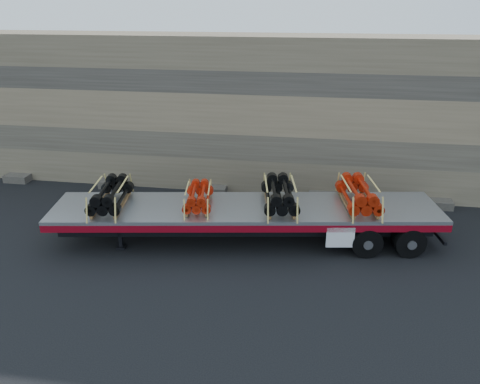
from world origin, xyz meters
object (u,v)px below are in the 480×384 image
object	(u,v)px
bundle_front	(111,196)
bundle_midfront	(198,197)
bundle_rear	(359,195)
trailer	(246,223)
bundle_midrear	(280,195)

from	to	relation	value
bundle_front	bundle_midfront	world-z (taller)	bundle_front
bundle_rear	trailer	bearing A→B (deg)	-180.00
bundle_front	bundle_rear	bearing A→B (deg)	0.00
bundle_midfront	bundle_rear	distance (m)	5.83
bundle_midfront	bundle_midrear	xyz separation A→B (m)	(2.91, 0.48, 0.08)
bundle_front	bundle_rear	xyz separation A→B (m)	(8.90, 1.46, 0.01)
trailer	bundle_midfront	distance (m)	2.02
trailer	bundle_front	size ratio (longest dim) A/B	5.96
trailer	bundle_rear	xyz separation A→B (m)	(4.05, 0.66, 1.14)
trailer	bundle_midrear	bearing A→B (deg)	0.00
trailer	bundle_front	world-z (taller)	bundle_front
bundle_front	bundle_midrear	distance (m)	6.14
bundle_front	bundle_rear	distance (m)	9.01
trailer	bundle_front	bearing A→B (deg)	180.00
bundle_midfront	bundle_rear	size ratio (longest dim) A/B	0.80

